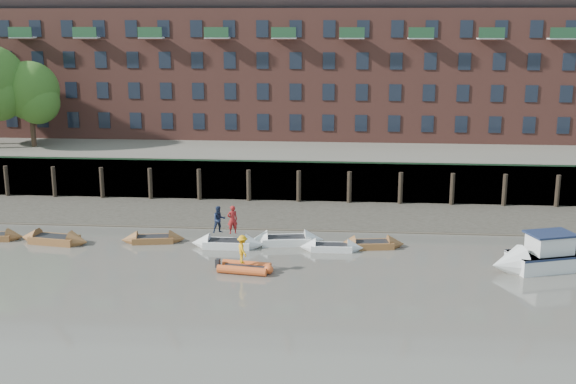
# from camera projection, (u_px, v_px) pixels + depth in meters

# --- Properties ---
(ground) EXTENTS (220.00, 220.00, 0.00)m
(ground) POSITION_uv_depth(u_px,v_px,m) (231.00, 308.00, 36.51)
(ground) COLOR #5F5B52
(ground) RESTS_ON ground
(foreshore) EXTENTS (110.00, 8.00, 0.50)m
(foreshore) POSITION_uv_depth(u_px,v_px,m) (269.00, 214.00, 53.95)
(foreshore) COLOR #3D382F
(foreshore) RESTS_ON ground
(mud_band) EXTENTS (110.00, 1.60, 0.10)m
(mud_band) POSITION_uv_depth(u_px,v_px,m) (264.00, 227.00, 50.66)
(mud_band) COLOR #4C4336
(mud_band) RESTS_ON ground
(river_wall) EXTENTS (110.00, 1.23, 3.30)m
(river_wall) POSITION_uv_depth(u_px,v_px,m) (274.00, 181.00, 57.83)
(river_wall) COLOR #2D2A26
(river_wall) RESTS_ON ground
(bank_terrace) EXTENTS (110.00, 28.00, 3.20)m
(bank_terrace) POSITION_uv_depth(u_px,v_px,m) (288.00, 151.00, 71.03)
(bank_terrace) COLOR #5E594D
(bank_terrace) RESTS_ON ground
(apartment_terrace) EXTENTS (80.60, 15.56, 20.98)m
(apartment_terrace) POSITION_uv_depth(u_px,v_px,m) (289.00, 34.00, 69.38)
(apartment_terrace) COLOR brown
(apartment_terrace) RESTS_ON bank_terrace
(rowboat_1) EXTENTS (4.95, 2.13, 1.39)m
(rowboat_1) POSITION_uv_depth(u_px,v_px,m) (54.00, 239.00, 46.99)
(rowboat_1) COLOR brown
(rowboat_1) RESTS_ON ground
(rowboat_2) EXTENTS (4.27, 1.89, 1.20)m
(rowboat_2) POSITION_uv_depth(u_px,v_px,m) (153.00, 239.00, 47.17)
(rowboat_2) COLOR brown
(rowboat_2) RESTS_ON ground
(rowboat_3) EXTENTS (4.68, 1.42, 1.35)m
(rowboat_3) POSITION_uv_depth(u_px,v_px,m) (227.00, 244.00, 46.13)
(rowboat_3) COLOR silver
(rowboat_3) RESTS_ON ground
(rowboat_4) EXTENTS (5.04, 2.16, 1.42)m
(rowboat_4) POSITION_uv_depth(u_px,v_px,m) (286.00, 240.00, 46.79)
(rowboat_4) COLOR silver
(rowboat_4) RESTS_ON ground
(rowboat_5) EXTENTS (4.04, 1.24, 1.17)m
(rowboat_5) POSITION_uv_depth(u_px,v_px,m) (332.00, 247.00, 45.51)
(rowboat_5) COLOR silver
(rowboat_5) RESTS_ON ground
(rowboat_6) EXTENTS (4.42, 1.85, 1.24)m
(rowboat_6) POSITION_uv_depth(u_px,v_px,m) (371.00, 244.00, 46.03)
(rowboat_6) COLOR brown
(rowboat_6) RESTS_ON ground
(rib_tender) EXTENTS (3.26, 1.91, 0.55)m
(rib_tender) POSITION_uv_depth(u_px,v_px,m) (247.00, 268.00, 41.66)
(rib_tender) COLOR #D95623
(rib_tender) RESTS_ON ground
(motor_launch) EXTENTS (7.11, 4.24, 2.79)m
(motor_launch) POSITION_uv_depth(u_px,v_px,m) (538.00, 258.00, 41.92)
(motor_launch) COLOR silver
(motor_launch) RESTS_ON ground
(person_rower_a) EXTENTS (0.79, 0.68, 1.84)m
(person_rower_a) POSITION_uv_depth(u_px,v_px,m) (232.00, 220.00, 45.81)
(person_rower_a) COLOR maroon
(person_rower_a) RESTS_ON rowboat_3
(person_rower_b) EXTENTS (1.06, 0.97, 1.75)m
(person_rower_b) POSITION_uv_depth(u_px,v_px,m) (219.00, 219.00, 45.98)
(person_rower_b) COLOR #19233F
(person_rower_b) RESTS_ON rowboat_3
(person_rib_crew) EXTENTS (1.00, 1.23, 1.66)m
(person_rib_crew) POSITION_uv_depth(u_px,v_px,m) (243.00, 249.00, 41.45)
(person_rib_crew) COLOR orange
(person_rib_crew) RESTS_ON rib_tender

